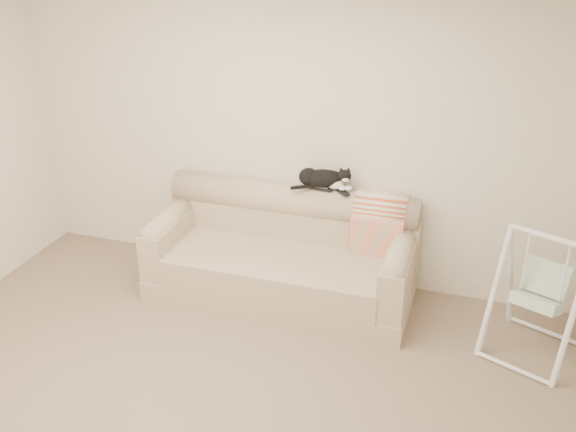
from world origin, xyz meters
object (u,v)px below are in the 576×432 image
(remote_a, at_px, (322,188))
(tuxedo_cat, at_px, (323,178))
(sofa, at_px, (283,255))
(baby_swing, at_px, (540,295))
(remote_b, at_px, (342,192))

(remote_a, distance_m, tuxedo_cat, 0.09)
(sofa, xyz_separation_m, remote_a, (0.27, 0.23, 0.56))
(sofa, height_order, baby_swing, baby_swing)
(remote_b, height_order, tuxedo_cat, tuxedo_cat)
(sofa, xyz_separation_m, remote_b, (0.44, 0.22, 0.56))
(sofa, bearing_deg, baby_swing, -6.69)
(remote_b, distance_m, tuxedo_cat, 0.19)
(sofa, distance_m, baby_swing, 2.04)
(sofa, relative_size, baby_swing, 2.23)
(remote_a, distance_m, baby_swing, 1.87)
(remote_a, relative_size, tuxedo_cat, 0.37)
(remote_b, bearing_deg, tuxedo_cat, 172.91)
(sofa, relative_size, tuxedo_cat, 4.41)
(baby_swing, bearing_deg, remote_a, 165.17)
(remote_a, bearing_deg, sofa, -139.63)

